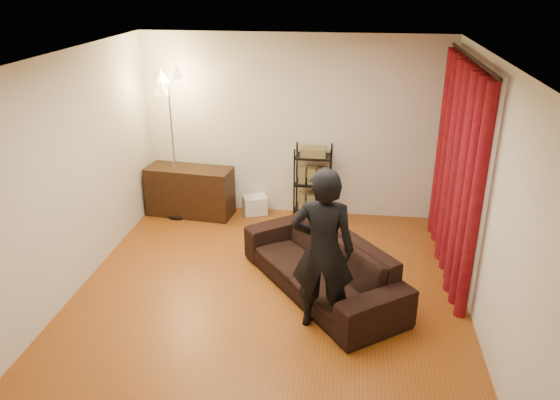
# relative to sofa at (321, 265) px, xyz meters

# --- Properties ---
(floor) EXTENTS (5.00, 5.00, 0.00)m
(floor) POSITION_rel_sofa_xyz_m (-0.59, -0.25, -0.33)
(floor) COLOR #8F3F0E
(floor) RESTS_ON ground
(ceiling) EXTENTS (5.00, 5.00, 0.00)m
(ceiling) POSITION_rel_sofa_xyz_m (-0.59, -0.25, 2.37)
(ceiling) COLOR white
(ceiling) RESTS_ON ground
(wall_back) EXTENTS (5.00, 0.00, 5.00)m
(wall_back) POSITION_rel_sofa_xyz_m (-0.59, 2.25, 1.02)
(wall_back) COLOR beige
(wall_back) RESTS_ON ground
(wall_front) EXTENTS (5.00, 0.00, 5.00)m
(wall_front) POSITION_rel_sofa_xyz_m (-0.59, -2.75, 1.02)
(wall_front) COLOR beige
(wall_front) RESTS_ON ground
(wall_left) EXTENTS (0.00, 5.00, 5.00)m
(wall_left) POSITION_rel_sofa_xyz_m (-2.84, -0.25, 1.02)
(wall_left) COLOR beige
(wall_left) RESTS_ON ground
(wall_right) EXTENTS (0.00, 5.00, 5.00)m
(wall_right) POSITION_rel_sofa_xyz_m (1.66, -0.25, 1.02)
(wall_right) COLOR beige
(wall_right) RESTS_ON ground
(curtain_rod) EXTENTS (0.04, 2.65, 0.04)m
(curtain_rod) POSITION_rel_sofa_xyz_m (1.56, 0.87, 2.25)
(curtain_rod) COLOR black
(curtain_rod) RESTS_ON wall_right
(curtain) EXTENTS (0.22, 2.65, 2.55)m
(curtain) POSITION_rel_sofa_xyz_m (1.54, 0.87, 0.94)
(curtain) COLOR maroon
(curtain) RESTS_ON ground
(sofa) EXTENTS (2.08, 2.36, 0.67)m
(sofa) POSITION_rel_sofa_xyz_m (0.00, 0.00, 0.00)
(sofa) COLOR black
(sofa) RESTS_ON ground
(person) EXTENTS (0.66, 0.44, 1.76)m
(person) POSITION_rel_sofa_xyz_m (0.04, -0.68, 0.55)
(person) COLOR black
(person) RESTS_ON ground
(media_cabinet) EXTENTS (1.33, 0.61, 0.75)m
(media_cabinet) POSITION_rel_sofa_xyz_m (-2.12, 1.92, 0.04)
(media_cabinet) COLOR black
(media_cabinet) RESTS_ON ground
(storage_boxes) EXTENTS (0.43, 0.40, 0.29)m
(storage_boxes) POSITION_rel_sofa_xyz_m (-1.15, 2.06, -0.19)
(storage_boxes) COLOR silver
(storage_boxes) RESTS_ON ground
(wire_shelf) EXTENTS (0.61, 0.51, 1.14)m
(wire_shelf) POSITION_rel_sofa_xyz_m (-0.26, 2.02, 0.24)
(wire_shelf) COLOR black
(wire_shelf) RESTS_ON ground
(floor_lamp) EXTENTS (0.46, 0.46, 2.22)m
(floor_lamp) POSITION_rel_sofa_xyz_m (-2.30, 1.81, 0.78)
(floor_lamp) COLOR silver
(floor_lamp) RESTS_ON ground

